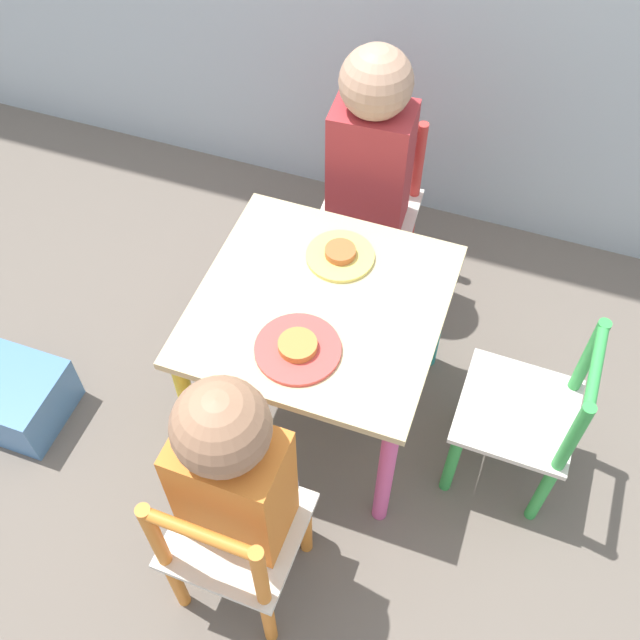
{
  "coord_description": "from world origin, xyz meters",
  "views": [
    {
      "loc": [
        0.34,
        -0.96,
        1.72
      ],
      "look_at": [
        0.0,
        0.0,
        0.38
      ],
      "focal_mm": 42.0,
      "sensor_mm": 36.0,
      "label": 1
    }
  ],
  "objects_px": {
    "chair_red": "(370,211)",
    "plate_back": "(340,255)",
    "chair_orange": "(233,543)",
    "storage_bin": "(11,396)",
    "child_back": "(369,162)",
    "chair_green": "(527,417)",
    "plate_front": "(298,348)",
    "kids_table": "(320,321)",
    "child_front": "(236,474)"
  },
  "relations": [
    {
      "from": "plate_back",
      "to": "chair_red",
      "type": "bearing_deg",
      "value": 94.53
    },
    {
      "from": "chair_red",
      "to": "plate_front",
      "type": "xyz_separation_m",
      "value": [
        0.03,
        -0.64,
        0.2
      ]
    },
    {
      "from": "chair_orange",
      "to": "plate_front",
      "type": "relative_size",
      "value": 2.78
    },
    {
      "from": "chair_orange",
      "to": "child_back",
      "type": "bearing_deg",
      "value": -87.95
    },
    {
      "from": "chair_orange",
      "to": "storage_bin",
      "type": "xyz_separation_m",
      "value": [
        -0.73,
        0.22,
        -0.17
      ]
    },
    {
      "from": "kids_table",
      "to": "child_back",
      "type": "bearing_deg",
      "value": 93.28
    },
    {
      "from": "child_front",
      "to": "child_back",
      "type": "height_order",
      "value": "child_back"
    },
    {
      "from": "kids_table",
      "to": "storage_bin",
      "type": "distance_m",
      "value": 0.85
    },
    {
      "from": "chair_orange",
      "to": "chair_red",
      "type": "relative_size",
      "value": 1.0
    },
    {
      "from": "chair_orange",
      "to": "chair_green",
      "type": "height_order",
      "value": "same"
    },
    {
      "from": "child_front",
      "to": "chair_orange",
      "type": "bearing_deg",
      "value": 90.0
    },
    {
      "from": "storage_bin",
      "to": "plate_back",
      "type": "bearing_deg",
      "value": 29.41
    },
    {
      "from": "child_back",
      "to": "plate_back",
      "type": "distance_m",
      "value": 0.3
    },
    {
      "from": "child_back",
      "to": "storage_bin",
      "type": "xyz_separation_m",
      "value": [
        -0.72,
        -0.72,
        -0.4
      ]
    },
    {
      "from": "chair_green",
      "to": "plate_back",
      "type": "bearing_deg",
      "value": -105.36
    },
    {
      "from": "plate_front",
      "to": "plate_back",
      "type": "relative_size",
      "value": 1.16
    },
    {
      "from": "plate_front",
      "to": "storage_bin",
      "type": "relative_size",
      "value": 0.69
    },
    {
      "from": "child_front",
      "to": "plate_back",
      "type": "distance_m",
      "value": 0.58
    },
    {
      "from": "child_front",
      "to": "storage_bin",
      "type": "relative_size",
      "value": 2.77
    },
    {
      "from": "plate_front",
      "to": "storage_bin",
      "type": "height_order",
      "value": "plate_front"
    },
    {
      "from": "child_back",
      "to": "plate_front",
      "type": "distance_m",
      "value": 0.58
    },
    {
      "from": "chair_orange",
      "to": "chair_red",
      "type": "bearing_deg",
      "value": -87.81
    },
    {
      "from": "child_back",
      "to": "storage_bin",
      "type": "bearing_deg",
      "value": -138.14
    },
    {
      "from": "kids_table",
      "to": "chair_red",
      "type": "distance_m",
      "value": 0.51
    },
    {
      "from": "chair_green",
      "to": "plate_front",
      "type": "height_order",
      "value": "chair_green"
    },
    {
      "from": "chair_red",
      "to": "plate_back",
      "type": "relative_size",
      "value": 3.21
    },
    {
      "from": "child_back",
      "to": "plate_front",
      "type": "height_order",
      "value": "child_back"
    },
    {
      "from": "kids_table",
      "to": "plate_front",
      "type": "distance_m",
      "value": 0.16
    },
    {
      "from": "plate_front",
      "to": "plate_back",
      "type": "distance_m",
      "value": 0.28
    },
    {
      "from": "child_back",
      "to": "chair_red",
      "type": "bearing_deg",
      "value": 90.0
    },
    {
      "from": "chair_green",
      "to": "child_front",
      "type": "bearing_deg",
      "value": -48.65
    },
    {
      "from": "chair_red",
      "to": "chair_green",
      "type": "xyz_separation_m",
      "value": [
        0.53,
        -0.51,
        0.0
      ]
    },
    {
      "from": "chair_green",
      "to": "child_back",
      "type": "relative_size",
      "value": 0.65
    },
    {
      "from": "child_back",
      "to": "child_front",
      "type": "bearing_deg",
      "value": -92.19
    },
    {
      "from": "plate_front",
      "to": "storage_bin",
      "type": "bearing_deg",
      "value": -169.11
    },
    {
      "from": "chair_orange",
      "to": "plate_back",
      "type": "relative_size",
      "value": 3.21
    },
    {
      "from": "chair_orange",
      "to": "storage_bin",
      "type": "height_order",
      "value": "chair_orange"
    },
    {
      "from": "chair_green",
      "to": "child_front",
      "type": "height_order",
      "value": "child_front"
    },
    {
      "from": "storage_bin",
      "to": "plate_front",
      "type": "bearing_deg",
      "value": 10.89
    },
    {
      "from": "chair_orange",
      "to": "chair_red",
      "type": "xyz_separation_m",
      "value": [
        -0.02,
        1.0,
        0.0
      ]
    },
    {
      "from": "chair_orange",
      "to": "child_front",
      "type": "xyz_separation_m",
      "value": [
        0.0,
        0.06,
        0.2
      ]
    },
    {
      "from": "chair_green",
      "to": "child_back",
      "type": "height_order",
      "value": "child_back"
    },
    {
      "from": "kids_table",
      "to": "chair_orange",
      "type": "height_order",
      "value": "chair_orange"
    },
    {
      "from": "chair_green",
      "to": "storage_bin",
      "type": "height_order",
      "value": "chair_green"
    },
    {
      "from": "plate_back",
      "to": "child_front",
      "type": "bearing_deg",
      "value": -90.84
    },
    {
      "from": "child_front",
      "to": "child_back",
      "type": "relative_size",
      "value": 0.94
    },
    {
      "from": "plate_back",
      "to": "storage_bin",
      "type": "relative_size",
      "value": 0.59
    },
    {
      "from": "chair_red",
      "to": "child_back",
      "type": "relative_size",
      "value": 0.65
    },
    {
      "from": "child_back",
      "to": "storage_bin",
      "type": "distance_m",
      "value": 1.09
    },
    {
      "from": "plate_back",
      "to": "plate_front",
      "type": "bearing_deg",
      "value": -90.0
    }
  ]
}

